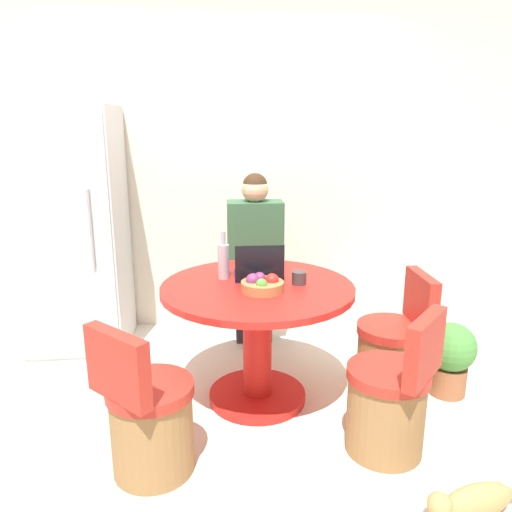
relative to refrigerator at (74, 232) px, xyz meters
The scene contains 14 objects.
ground_plane 1.85m from the refrigerator, 41.47° to the right, with size 12.00×12.00×0.00m, color beige.
wall_back 1.33m from the refrigerator, 17.83° to the left, with size 7.00×0.06×2.60m.
refrigerator is the anchor object (origin of this frame).
dining_table 1.61m from the refrigerator, 35.12° to the right, with size 1.14×1.14×0.75m.
chair_right_side 2.39m from the refrigerator, 23.08° to the right, with size 0.42×0.42×0.79m.
chair_near_left_corner 1.78m from the refrigerator, 65.38° to the right, with size 0.49×0.49×0.79m.
chair_near_right_corner 2.48m from the refrigerator, 37.40° to the right, with size 0.49×0.49×0.79m.
person_seated 1.34m from the refrigerator, ahead, with size 0.40×0.37×1.33m.
laptop 1.51m from the refrigerator, 30.98° to the right, with size 0.29×0.25×0.23m.
fruit_bowl 1.64m from the refrigerator, 37.78° to the right, with size 0.24×0.24×0.10m.
coffee_cup 1.77m from the refrigerator, 30.61° to the right, with size 0.09×0.09×0.08m.
bottle 1.32m from the refrigerator, 34.86° to the right, with size 0.07×0.07×0.30m.
cat 3.00m from the refrigerator, 42.37° to the right, with size 0.48×0.19×0.16m.
potted_plant 2.73m from the refrigerator, 20.46° to the right, with size 0.31×0.31×0.48m.
Camera 1 is at (-0.18, -2.61, 1.68)m, focal length 35.00 mm.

